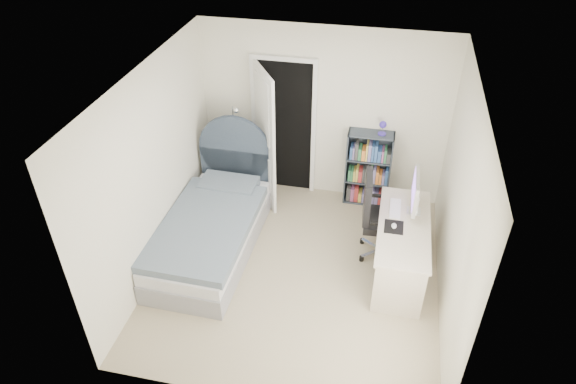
% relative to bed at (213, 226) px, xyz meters
% --- Properties ---
extents(room_shell, '(3.50, 3.70, 2.60)m').
position_rel_bed_xyz_m(room_shell, '(1.15, -0.26, 0.94)').
color(room_shell, gray).
rests_on(room_shell, ground).
extents(door, '(0.92, 0.72, 2.06)m').
position_rel_bed_xyz_m(door, '(0.48, 1.29, 0.72)').
color(door, black).
rests_on(door, ground).
extents(bed, '(1.11, 2.26, 1.38)m').
position_rel_bed_xyz_m(bed, '(0.00, 0.00, 0.00)').
color(bed, gray).
rests_on(bed, ground).
extents(nightstand, '(0.36, 0.36, 0.54)m').
position_rel_bed_xyz_m(nightstand, '(-0.22, 1.26, 0.04)').
color(nightstand, '#D9BD85').
rests_on(nightstand, ground).
extents(floor_lamp, '(0.21, 0.21, 1.48)m').
position_rel_bed_xyz_m(floor_lamp, '(0.01, 1.11, 0.29)').
color(floor_lamp, silver).
rests_on(floor_lamp, ground).
extents(bookcase, '(0.63, 0.27, 1.33)m').
position_rel_bed_xyz_m(bookcase, '(1.84, 1.40, 0.21)').
color(bookcase, '#343D48').
rests_on(bookcase, ground).
extents(desk, '(0.60, 1.49, 1.23)m').
position_rel_bed_xyz_m(desk, '(2.36, 0.01, 0.09)').
color(desk, beige).
rests_on(desk, ground).
extents(office_chair, '(0.61, 0.62, 1.17)m').
position_rel_bed_xyz_m(office_chair, '(2.04, 0.28, 0.33)').
color(office_chair, silver).
rests_on(office_chair, ground).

